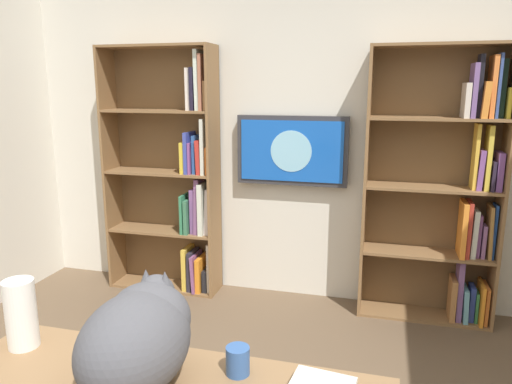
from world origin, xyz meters
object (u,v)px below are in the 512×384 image
(paper_towel_roll, at_px, (21,314))
(coffee_mug, at_px, (238,361))
(bookshelf_right, at_px, (177,181))
(cat, at_px, (139,335))
(wall_mounted_tv, at_px, (292,151))
(bookshelf_left, at_px, (449,191))

(paper_towel_roll, height_order, coffee_mug, paper_towel_roll)
(coffee_mug, bearing_deg, bookshelf_right, -61.47)
(bookshelf_right, relative_size, coffee_mug, 21.06)
(bookshelf_right, height_order, cat, bookshelf_right)
(bookshelf_right, height_order, paper_towel_roll, bookshelf_right)
(cat, distance_m, paper_towel_roll, 0.54)
(bookshelf_right, relative_size, wall_mounted_tv, 2.31)
(bookshelf_left, relative_size, cat, 3.50)
(cat, relative_size, coffee_mug, 5.91)
(bookshelf_right, height_order, coffee_mug, bookshelf_right)
(bookshelf_right, xyz_separation_m, wall_mounted_tv, (-0.94, -0.08, 0.27))
(bookshelf_right, distance_m, coffee_mug, 2.53)
(cat, xyz_separation_m, paper_towel_roll, (0.53, -0.09, -0.04))
(bookshelf_left, bearing_deg, bookshelf_right, 0.01)
(bookshelf_left, distance_m, bookshelf_right, 2.10)
(wall_mounted_tv, xyz_separation_m, paper_towel_roll, (0.55, 2.34, -0.32))
(bookshelf_right, bearing_deg, coffee_mug, 118.53)
(paper_towel_roll, bearing_deg, cat, 170.50)
(bookshelf_right, bearing_deg, wall_mounted_tv, -175.03)
(bookshelf_right, xyz_separation_m, cat, (-0.92, 2.34, -0.01))
(bookshelf_left, height_order, paper_towel_roll, bookshelf_left)
(bookshelf_left, relative_size, bookshelf_right, 0.98)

